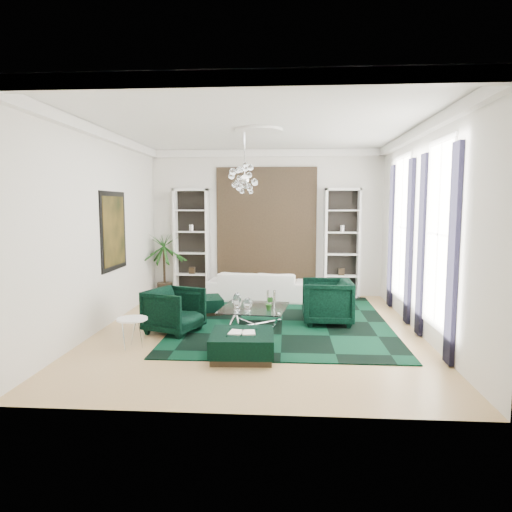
# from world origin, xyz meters

# --- Properties ---
(floor) EXTENTS (6.00, 7.00, 0.02)m
(floor) POSITION_xyz_m (0.00, 0.00, -0.01)
(floor) COLOR tan
(floor) RESTS_ON ground
(ceiling) EXTENTS (6.00, 7.00, 0.02)m
(ceiling) POSITION_xyz_m (0.00, 0.00, 3.81)
(ceiling) COLOR white
(ceiling) RESTS_ON ground
(wall_back) EXTENTS (6.00, 0.02, 3.80)m
(wall_back) POSITION_xyz_m (0.00, 3.51, 1.90)
(wall_back) COLOR silver
(wall_back) RESTS_ON ground
(wall_front) EXTENTS (6.00, 0.02, 3.80)m
(wall_front) POSITION_xyz_m (0.00, -3.51, 1.90)
(wall_front) COLOR silver
(wall_front) RESTS_ON ground
(wall_left) EXTENTS (0.02, 7.00, 3.80)m
(wall_left) POSITION_xyz_m (-3.01, 0.00, 1.90)
(wall_left) COLOR silver
(wall_left) RESTS_ON ground
(wall_right) EXTENTS (0.02, 7.00, 3.80)m
(wall_right) POSITION_xyz_m (3.01, 0.00, 1.90)
(wall_right) COLOR silver
(wall_right) RESTS_ON ground
(crown_molding) EXTENTS (6.00, 7.00, 0.18)m
(crown_molding) POSITION_xyz_m (0.00, 0.00, 3.70)
(crown_molding) COLOR white
(crown_molding) RESTS_ON ceiling
(ceiling_medallion) EXTENTS (0.90, 0.90, 0.05)m
(ceiling_medallion) POSITION_xyz_m (0.00, 0.30, 3.77)
(ceiling_medallion) COLOR white
(ceiling_medallion) RESTS_ON ceiling
(tapestry) EXTENTS (2.50, 0.06, 2.80)m
(tapestry) POSITION_xyz_m (0.00, 3.46, 1.90)
(tapestry) COLOR black
(tapestry) RESTS_ON wall_back
(shelving_left) EXTENTS (0.90, 0.38, 2.80)m
(shelving_left) POSITION_xyz_m (-1.95, 3.31, 1.40)
(shelving_left) COLOR white
(shelving_left) RESTS_ON floor
(shelving_right) EXTENTS (0.90, 0.38, 2.80)m
(shelving_right) POSITION_xyz_m (1.95, 3.31, 1.40)
(shelving_right) COLOR white
(shelving_right) RESTS_ON floor
(painting) EXTENTS (0.04, 1.30, 1.60)m
(painting) POSITION_xyz_m (-2.97, 0.60, 1.85)
(painting) COLOR black
(painting) RESTS_ON wall_left
(window_near) EXTENTS (0.03, 1.10, 2.90)m
(window_near) POSITION_xyz_m (2.99, -0.90, 1.90)
(window_near) COLOR white
(window_near) RESTS_ON wall_right
(curtain_near_a) EXTENTS (0.07, 0.30, 3.25)m
(curtain_near_a) POSITION_xyz_m (2.96, -1.68, 1.65)
(curtain_near_a) COLOR black
(curtain_near_a) RESTS_ON floor
(curtain_near_b) EXTENTS (0.07, 0.30, 3.25)m
(curtain_near_b) POSITION_xyz_m (2.96, -0.12, 1.65)
(curtain_near_b) COLOR black
(curtain_near_b) RESTS_ON floor
(window_far) EXTENTS (0.03, 1.10, 2.90)m
(window_far) POSITION_xyz_m (2.99, 1.50, 1.90)
(window_far) COLOR white
(window_far) RESTS_ON wall_right
(curtain_far_a) EXTENTS (0.07, 0.30, 3.25)m
(curtain_far_a) POSITION_xyz_m (2.96, 0.72, 1.65)
(curtain_far_a) COLOR black
(curtain_far_a) RESTS_ON floor
(curtain_far_b) EXTENTS (0.07, 0.30, 3.25)m
(curtain_far_b) POSITION_xyz_m (2.96, 2.28, 1.65)
(curtain_far_b) COLOR black
(curtain_far_b) RESTS_ON floor
(rug) EXTENTS (4.20, 5.00, 0.02)m
(rug) POSITION_xyz_m (0.46, 0.71, 0.01)
(rug) COLOR black
(rug) RESTS_ON floor
(sofa) EXTENTS (2.54, 1.17, 0.72)m
(sofa) POSITION_xyz_m (-0.16, 2.80, 0.36)
(sofa) COLOR white
(sofa) RESTS_ON floor
(armchair_left) EXTENTS (1.17, 1.16, 0.83)m
(armchair_left) POSITION_xyz_m (-1.55, -0.23, 0.42)
(armchair_left) COLOR black
(armchair_left) RESTS_ON floor
(armchair_right) EXTENTS (0.99, 0.96, 0.90)m
(armchair_right) POSITION_xyz_m (1.35, 0.60, 0.45)
(armchair_right) COLOR black
(armchair_right) RESTS_ON floor
(coffee_table) EXTENTS (1.36, 1.36, 0.42)m
(coffee_table) POSITION_xyz_m (-0.08, 0.14, 0.21)
(coffee_table) COLOR white
(coffee_table) RESTS_ON floor
(ottoman_side) EXTENTS (1.01, 1.01, 0.36)m
(ottoman_side) POSITION_xyz_m (-1.29, 1.30, 0.18)
(ottoman_side) COLOR black
(ottoman_side) RESTS_ON floor
(ottoman_front) EXTENTS (1.02, 1.02, 0.39)m
(ottoman_front) POSITION_xyz_m (-0.14, -1.55, 0.20)
(ottoman_front) COLOR black
(ottoman_front) RESTS_ON floor
(book) EXTENTS (0.42, 0.28, 0.03)m
(book) POSITION_xyz_m (-0.14, -1.55, 0.41)
(book) COLOR white
(book) RESTS_ON ottoman_front
(side_table) EXTENTS (0.64, 0.64, 0.49)m
(side_table) POSITION_xyz_m (-2.02, -1.19, 0.24)
(side_table) COLOR white
(side_table) RESTS_ON floor
(palm) EXTENTS (1.58, 1.58, 2.13)m
(palm) POSITION_xyz_m (-2.65, 3.15, 1.07)
(palm) COLOR #194916
(palm) RESTS_ON floor
(chandelier) EXTENTS (0.76, 0.76, 0.64)m
(chandelier) POSITION_xyz_m (-0.26, 0.22, 2.85)
(chandelier) COLOR white
(chandelier) RESTS_ON ceiling
(table_plant) EXTENTS (0.18, 0.16, 0.27)m
(table_plant) POSITION_xyz_m (0.22, -0.11, 0.55)
(table_plant) COLOR #194916
(table_plant) RESTS_ON coffee_table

